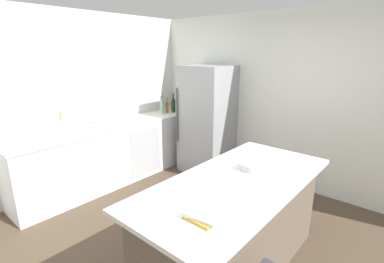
% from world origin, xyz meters
% --- Properties ---
extents(ground_plane, '(7.20, 7.20, 0.00)m').
position_xyz_m(ground_plane, '(0.00, 0.00, 0.00)').
color(ground_plane, '#4C3D2D').
extents(wall_rear, '(6.00, 0.10, 2.60)m').
position_xyz_m(wall_rear, '(0.00, 2.25, 1.30)').
color(wall_rear, silver).
rests_on(wall_rear, ground_plane).
extents(wall_left, '(0.10, 6.00, 2.60)m').
position_xyz_m(wall_left, '(-2.45, 0.00, 1.30)').
color(wall_left, silver).
rests_on(wall_left, ground_plane).
extents(counter_run_left, '(0.65, 3.12, 0.93)m').
position_xyz_m(counter_run_left, '(-2.09, 0.55, 0.47)').
color(counter_run_left, white).
rests_on(counter_run_left, ground_plane).
extents(kitchen_island, '(0.96, 2.11, 0.92)m').
position_xyz_m(kitchen_island, '(0.41, 0.16, 0.46)').
color(kitchen_island, brown).
rests_on(kitchen_island, ground_plane).
extents(refrigerator, '(0.78, 0.73, 1.81)m').
position_xyz_m(refrigerator, '(-1.24, 1.85, 0.90)').
color(refrigerator, '#93969B').
rests_on(refrigerator, ground_plane).
extents(sink_faucet, '(0.15, 0.05, 0.30)m').
position_xyz_m(sink_faucet, '(-2.14, 0.11, 1.09)').
color(sink_faucet, silver).
rests_on(sink_faucet, counter_run_left).
extents(flower_vase, '(0.07, 0.07, 0.33)m').
position_xyz_m(flower_vase, '(-2.08, -0.23, 1.04)').
color(flower_vase, silver).
rests_on(flower_vase, counter_run_left).
extents(paper_towel_roll, '(0.14, 0.14, 0.31)m').
position_xyz_m(paper_towel_roll, '(-2.07, 0.47, 1.07)').
color(paper_towel_roll, gray).
rests_on(paper_towel_roll, counter_run_left).
extents(whiskey_bottle, '(0.09, 0.09, 0.30)m').
position_xyz_m(whiskey_bottle, '(-2.03, 2.00, 1.06)').
color(whiskey_bottle, brown).
rests_on(whiskey_bottle, counter_run_left).
extents(syrup_bottle, '(0.07, 0.07, 0.23)m').
position_xyz_m(syrup_bottle, '(-2.12, 1.91, 1.02)').
color(syrup_bottle, '#5B3319').
rests_on(syrup_bottle, counter_run_left).
extents(wine_bottle, '(0.07, 0.07, 0.36)m').
position_xyz_m(wine_bottle, '(-2.00, 1.82, 1.07)').
color(wine_bottle, '#19381E').
rests_on(wine_bottle, counter_run_left).
extents(vinegar_bottle, '(0.05, 0.05, 0.27)m').
position_xyz_m(vinegar_bottle, '(-2.07, 1.71, 1.04)').
color(vinegar_bottle, '#994C23').
rests_on(vinegar_bottle, counter_run_left).
extents(gin_bottle, '(0.08, 0.08, 0.30)m').
position_xyz_m(gin_bottle, '(-2.10, 1.62, 1.06)').
color(gin_bottle, '#8CB79E').
rests_on(gin_bottle, counter_run_left).
extents(cookbook_stack, '(0.27, 0.19, 0.05)m').
position_xyz_m(cookbook_stack, '(0.56, -0.52, 0.94)').
color(cookbook_stack, gold).
rests_on(cookbook_stack, kitchen_island).
extents(mixing_bowl, '(0.23, 0.23, 0.07)m').
position_xyz_m(mixing_bowl, '(0.39, 0.45, 0.95)').
color(mixing_bowl, '#B2B5BA').
rests_on(mixing_bowl, kitchen_island).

